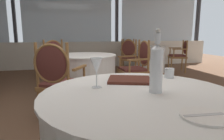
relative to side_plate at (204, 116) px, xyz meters
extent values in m
plane|color=brown|center=(-0.28, 1.53, -0.77)|extent=(15.11, 15.11, 0.00)
cube|color=silver|center=(-0.28, 5.89, -0.34)|extent=(10.10, 0.12, 0.85)
cube|color=silver|center=(-0.28, 5.91, 0.95)|extent=(2.79, 0.02, 1.74)
cube|color=#333338|center=(-1.86, 5.89, 0.95)|extent=(0.08, 0.14, 1.74)
cube|color=silver|center=(2.88, 5.91, 0.95)|extent=(2.79, 0.02, 1.74)
cube|color=#333338|center=(1.30, 5.89, 0.95)|extent=(0.08, 0.14, 1.74)
cube|color=#333338|center=(4.47, 5.89, 0.95)|extent=(0.08, 0.14, 1.74)
cylinder|color=white|center=(-0.12, 0.40, -0.02)|extent=(1.17, 1.17, 0.02)
cylinder|color=white|center=(0.00, 0.00, 0.00)|extent=(0.20, 0.20, 0.01)
cube|color=silver|center=(0.00, 0.00, 0.01)|extent=(0.18, 0.04, 0.00)
cylinder|color=white|center=(-0.03, 0.37, 0.12)|extent=(0.07, 0.07, 0.25)
cone|color=white|center=(-0.03, 0.37, 0.26)|extent=(0.07, 0.07, 0.03)
cylinder|color=white|center=(-0.03, 0.37, 0.31)|extent=(0.03, 0.03, 0.06)
sphere|color=silver|center=(-0.03, 0.37, 0.35)|extent=(0.03, 0.03, 0.03)
cylinder|color=white|center=(-0.35, 0.57, 0.00)|extent=(0.06, 0.06, 0.00)
cylinder|color=white|center=(-0.35, 0.57, 0.04)|extent=(0.01, 0.01, 0.09)
cone|color=white|center=(-0.35, 0.57, 0.14)|extent=(0.08, 0.08, 0.10)
cylinder|color=white|center=(0.26, 0.70, 0.03)|extent=(0.07, 0.07, 0.08)
cube|color=#512319|center=(-0.09, 0.68, 0.01)|extent=(0.36, 0.32, 0.02)
cylinder|color=white|center=(-0.17, 2.61, -0.02)|extent=(1.02, 1.02, 0.02)
cylinder|color=white|center=(-0.17, 2.61, -0.40)|extent=(0.98, 0.98, 0.74)
cube|color=olive|center=(0.68, 2.63, -0.33)|extent=(0.47, 0.47, 0.05)
cube|color=brown|center=(0.68, 2.63, -0.29)|extent=(0.43, 0.43, 0.04)
cylinder|color=olive|center=(0.49, 2.43, -0.56)|extent=(0.04, 0.04, 0.41)
cylinder|color=olive|center=(0.48, 2.83, -0.56)|extent=(0.04, 0.04, 0.41)
cylinder|color=olive|center=(0.89, 2.44, -0.56)|extent=(0.04, 0.04, 0.41)
cylinder|color=olive|center=(0.88, 2.84, -0.56)|extent=(0.04, 0.04, 0.41)
cylinder|color=olive|center=(0.89, 2.44, -0.04)|extent=(0.04, 0.04, 0.54)
cylinder|color=olive|center=(0.88, 2.84, -0.04)|extent=(0.04, 0.04, 0.54)
ellipsoid|color=brown|center=(0.90, 2.64, -0.01)|extent=(0.06, 0.39, 0.45)
torus|color=olive|center=(0.90, 2.64, -0.01)|extent=(0.04, 0.46, 0.46)
cube|color=olive|center=(0.67, 2.38, -0.08)|extent=(0.37, 0.04, 0.03)
cylinder|color=olive|center=(0.53, 2.38, -0.19)|extent=(0.03, 0.03, 0.22)
cube|color=olive|center=(0.66, 2.88, -0.08)|extent=(0.37, 0.04, 0.03)
cylinder|color=olive|center=(0.51, 2.88, -0.19)|extent=(0.03, 0.03, 0.22)
cube|color=olive|center=(-0.61, 3.34, -0.33)|extent=(0.63, 0.63, 0.05)
cube|color=brown|center=(-0.61, 3.34, -0.29)|extent=(0.58, 0.58, 0.04)
cylinder|color=olive|center=(-0.33, 3.27, -0.56)|extent=(0.04, 0.04, 0.41)
cylinder|color=olive|center=(-0.67, 3.06, -0.56)|extent=(0.04, 0.04, 0.41)
cylinder|color=olive|center=(-0.54, 3.61, -0.56)|extent=(0.04, 0.04, 0.41)
cylinder|color=olive|center=(-0.88, 3.40, -0.56)|extent=(0.04, 0.04, 0.41)
cylinder|color=olive|center=(-0.54, 3.61, -0.04)|extent=(0.04, 0.04, 0.54)
cylinder|color=olive|center=(-0.88, 3.40, -0.04)|extent=(0.04, 0.04, 0.54)
ellipsoid|color=brown|center=(-0.72, 3.52, -0.01)|extent=(0.36, 0.25, 0.45)
torus|color=olive|center=(-0.72, 3.52, -0.01)|extent=(0.41, 0.27, 0.46)
cube|color=olive|center=(-0.38, 3.45, -0.09)|extent=(0.22, 0.33, 0.03)
cylinder|color=olive|center=(-0.31, 3.33, -0.20)|extent=(0.03, 0.03, 0.22)
cube|color=olive|center=(-0.81, 3.19, -0.09)|extent=(0.22, 0.33, 0.03)
cylinder|color=olive|center=(-0.74, 3.07, -0.20)|extent=(0.03, 0.03, 0.22)
cube|color=olive|center=(-0.57, 1.87, -0.32)|extent=(0.62, 0.62, 0.05)
cube|color=brown|center=(-0.57, 1.87, -0.28)|extent=(0.57, 0.57, 0.04)
cylinder|color=olive|center=(-0.65, 2.14, -0.55)|extent=(0.04, 0.04, 0.42)
cylinder|color=olive|center=(-0.30, 1.95, -0.55)|extent=(0.04, 0.04, 0.42)
cylinder|color=olive|center=(-0.85, 1.79, -0.55)|extent=(0.04, 0.04, 0.42)
cylinder|color=olive|center=(-0.49, 1.60, -0.55)|extent=(0.04, 0.04, 0.42)
cylinder|color=olive|center=(-0.85, 1.79, -0.03)|extent=(0.04, 0.04, 0.54)
cylinder|color=olive|center=(-0.49, 1.60, -0.03)|extent=(0.04, 0.04, 0.54)
ellipsoid|color=brown|center=(-0.68, 1.68, 0.00)|extent=(0.37, 0.23, 0.45)
torus|color=olive|center=(-0.68, 1.68, 0.00)|extent=(0.42, 0.25, 0.46)
cube|color=olive|center=(-0.78, 2.01, -0.07)|extent=(0.21, 0.34, 0.03)
cylinder|color=olive|center=(-0.72, 2.13, -0.18)|extent=(0.03, 0.03, 0.22)
cube|color=olive|center=(-0.35, 1.77, -0.07)|extent=(0.21, 0.34, 0.03)
cylinder|color=olive|center=(-0.28, 1.89, -0.18)|extent=(0.03, 0.03, 0.22)
cylinder|color=white|center=(1.89, 4.68, -0.02)|extent=(1.08, 1.08, 0.02)
cylinder|color=white|center=(1.89, 4.68, -0.40)|extent=(1.05, 1.05, 0.74)
cube|color=olive|center=(1.73, 5.55, -0.31)|extent=(0.54, 0.54, 0.05)
cube|color=brown|center=(1.73, 5.55, -0.27)|extent=(0.49, 0.49, 0.04)
cylinder|color=olive|center=(1.96, 5.39, -0.55)|extent=(0.04, 0.04, 0.43)
cylinder|color=olive|center=(1.57, 5.31, -0.55)|extent=(0.04, 0.04, 0.43)
cylinder|color=olive|center=(1.88, 5.78, -0.55)|extent=(0.04, 0.04, 0.43)
cylinder|color=olive|center=(1.49, 5.71, -0.55)|extent=(0.04, 0.04, 0.43)
cylinder|color=olive|center=(1.88, 5.78, -0.06)|extent=(0.04, 0.04, 0.46)
cylinder|color=olive|center=(1.49, 5.71, -0.06)|extent=(0.04, 0.04, 0.46)
ellipsoid|color=brown|center=(1.69, 5.76, -0.03)|extent=(0.39, 0.12, 0.39)
torus|color=olive|center=(1.69, 5.76, -0.03)|extent=(0.40, 0.11, 0.40)
cube|color=olive|center=(1.97, 5.57, -0.07)|extent=(0.10, 0.37, 0.03)
cylinder|color=olive|center=(2.00, 5.44, -0.18)|extent=(0.03, 0.03, 0.22)
cube|color=olive|center=(1.48, 5.48, -0.07)|extent=(0.10, 0.37, 0.03)
cylinder|color=olive|center=(1.51, 5.34, -0.18)|extent=(0.03, 0.03, 0.22)
cube|color=olive|center=(1.22, 4.11, -0.31)|extent=(0.65, 0.65, 0.05)
cube|color=brown|center=(1.22, 4.11, -0.27)|extent=(0.60, 0.60, 0.04)
cylinder|color=olive|center=(1.24, 4.39, -0.55)|extent=(0.04, 0.04, 0.43)
cylinder|color=olive|center=(1.51, 4.09, -0.55)|extent=(0.04, 0.04, 0.43)
cylinder|color=olive|center=(0.94, 4.13, -0.55)|extent=(0.04, 0.04, 0.43)
cylinder|color=olive|center=(1.20, 3.83, -0.55)|extent=(0.04, 0.04, 0.43)
cylinder|color=olive|center=(0.94, 4.13, -0.04)|extent=(0.04, 0.04, 0.50)
cylinder|color=olive|center=(1.20, 3.83, -0.04)|extent=(0.04, 0.04, 0.50)
ellipsoid|color=brown|center=(1.06, 3.97, -0.02)|extent=(0.29, 0.33, 0.42)
torus|color=olive|center=(1.06, 3.97, -0.02)|extent=(0.30, 0.35, 0.43)
cube|color=olive|center=(1.08, 4.31, -0.07)|extent=(0.30, 0.27, 0.03)
cylinder|color=olive|center=(1.18, 4.40, -0.18)|extent=(0.03, 0.03, 0.22)
cube|color=olive|center=(1.40, 3.93, -0.07)|extent=(0.30, 0.27, 0.03)
cylinder|color=olive|center=(1.51, 4.02, -0.18)|extent=(0.03, 0.03, 0.22)
cube|color=olive|center=(2.72, 4.39, -0.32)|extent=(0.59, 0.59, 0.05)
cube|color=brown|center=(2.72, 4.39, -0.28)|extent=(0.54, 0.54, 0.04)
cylinder|color=olive|center=(2.47, 4.27, -0.56)|extent=(0.04, 0.04, 0.42)
cylinder|color=olive|center=(2.60, 4.65, -0.56)|extent=(0.04, 0.04, 0.42)
cylinder|color=olive|center=(2.84, 4.14, -0.56)|extent=(0.04, 0.04, 0.42)
cylinder|color=olive|center=(2.98, 4.52, -0.56)|extent=(0.04, 0.04, 0.42)
cylinder|color=olive|center=(2.84, 4.14, -0.07)|extent=(0.04, 0.04, 0.46)
cylinder|color=olive|center=(2.98, 4.52, -0.07)|extent=(0.04, 0.04, 0.46)
ellipsoid|color=brown|center=(2.92, 4.32, -0.05)|extent=(0.18, 0.39, 0.39)
torus|color=olive|center=(2.92, 4.32, -0.05)|extent=(0.16, 0.39, 0.40)
cube|color=olive|center=(2.62, 4.16, -0.08)|extent=(0.36, 0.16, 0.03)
cylinder|color=olive|center=(2.49, 4.21, -0.19)|extent=(0.03, 0.03, 0.22)
cube|color=olive|center=(2.78, 4.64, -0.08)|extent=(0.36, 0.16, 0.03)
cylinder|color=olive|center=(2.65, 4.68, -0.19)|extent=(0.03, 0.03, 0.22)
camera|label=1|loc=(-0.56, -0.64, 0.33)|focal=31.43mm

